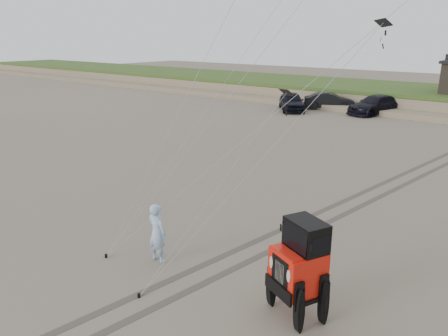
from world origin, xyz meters
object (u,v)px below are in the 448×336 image
at_px(truck_a, 292,101).
at_px(truck_b, 329,101).
at_px(man, 157,233).
at_px(truck_c, 375,105).
at_px(jeep, 297,279).

bearing_deg(truck_a, truck_b, 14.90).
xyz_separation_m(truck_b, man, (8.87, -30.12, 0.18)).
relative_size(truck_b, truck_c, 0.83).
bearing_deg(man, jeep, -176.92).
bearing_deg(truck_c, man, -63.47).
xyz_separation_m(jeep, man, (-4.69, -0.29, -0.06)).
height_order(truck_b, truck_c, truck_c).
distance_m(jeep, man, 4.70).
bearing_deg(truck_a, jeep, -97.36).
distance_m(truck_a, man, 29.31).
height_order(truck_c, man, man).
distance_m(truck_b, man, 31.40).
xyz_separation_m(truck_a, truck_b, (2.28, 3.01, -0.08)).
bearing_deg(truck_b, man, 167.00).
relative_size(truck_c, jeep, 1.05).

